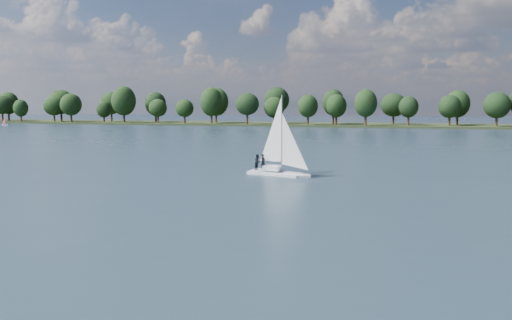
# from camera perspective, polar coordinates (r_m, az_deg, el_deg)

# --- Properties ---
(ground) EXTENTS (700.00, 700.00, 0.00)m
(ground) POSITION_cam_1_polar(r_m,az_deg,el_deg) (117.28, 11.55, 1.45)
(ground) COLOR #233342
(ground) RESTS_ON ground
(far_shore) EXTENTS (660.00, 40.00, 1.50)m
(far_shore) POSITION_cam_1_polar(r_m,az_deg,el_deg) (228.67, 15.19, 3.27)
(far_shore) COLOR black
(far_shore) RESTS_ON ground
(sailboat) EXTENTS (7.58, 3.96, 9.60)m
(sailboat) POSITION_cam_1_polar(r_m,az_deg,el_deg) (65.12, 2.01, 0.80)
(sailboat) COLOR silver
(sailboat) RESTS_ON ground
(dinghy_pink) EXTENTS (2.86, 1.70, 4.29)m
(dinghy_pink) POSITION_cam_1_polar(r_m,az_deg,el_deg) (252.04, -23.78, 3.41)
(dinghy_pink) COLOR white
(dinghy_pink) RESTS_ON ground
(pontoon) EXTENTS (4.28, 2.64, 0.50)m
(pontoon) POSITION_cam_1_polar(r_m,az_deg,el_deg) (285.97, -23.97, 3.39)
(pontoon) COLOR #545759
(pontoon) RESTS_ON ground
(treeline) EXTENTS (562.62, 74.28, 18.08)m
(treeline) POSITION_cam_1_polar(r_m,az_deg,el_deg) (224.78, 14.60, 5.33)
(treeline) COLOR black
(treeline) RESTS_ON ground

